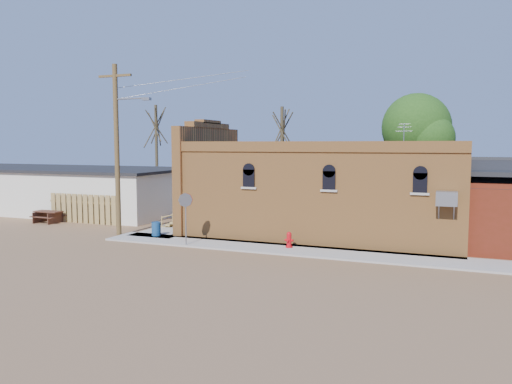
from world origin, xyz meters
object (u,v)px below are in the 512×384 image
(brick_bar, at_px, (319,191))
(utility_pole, at_px, (118,146))
(trash_barrel, at_px, (156,229))
(stop_sign, at_px, (186,205))
(fire_hydrant, at_px, (289,240))
(picnic_table, at_px, (48,215))

(brick_bar, relative_size, utility_pole, 1.82)
(trash_barrel, bearing_deg, utility_pole, -171.79)
(utility_pole, bearing_deg, stop_sign, -14.31)
(fire_hydrant, xyz_separation_m, trash_barrel, (-7.40, 0.32, -0.00))
(utility_pole, bearing_deg, trash_barrel, 8.21)
(fire_hydrant, bearing_deg, trash_barrel, -166.47)
(utility_pole, bearing_deg, brick_bar, 23.69)
(brick_bar, bearing_deg, fire_hydrant, -94.10)
(utility_pole, distance_m, fire_hydrant, 10.42)
(stop_sign, relative_size, trash_barrel, 3.43)
(brick_bar, relative_size, picnic_table, 9.30)
(trash_barrel, relative_size, picnic_table, 0.41)
(fire_hydrant, bearing_deg, utility_pole, -164.12)
(trash_barrel, height_order, picnic_table, trash_barrel)
(fire_hydrant, distance_m, trash_barrel, 7.41)
(brick_bar, height_order, fire_hydrant, brick_bar)
(fire_hydrant, bearing_deg, picnic_table, -171.05)
(brick_bar, bearing_deg, trash_barrel, -152.61)
(fire_hydrant, height_order, picnic_table, fire_hydrant)
(utility_pole, height_order, stop_sign, utility_pole)
(brick_bar, distance_m, utility_pole, 10.96)
(stop_sign, bearing_deg, picnic_table, 145.14)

